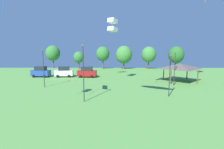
{
  "coord_description": "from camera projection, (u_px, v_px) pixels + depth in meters",
  "views": [
    {
      "loc": [
        -1.23,
        1.65,
        6.62
      ],
      "look_at": [
        -1.31,
        14.27,
        4.7
      ],
      "focal_mm": 28.0,
      "sensor_mm": 36.0,
      "label": 1
    }
  ],
  "objects": [
    {
      "name": "kite_flying_9",
      "position": [
        113.0,
        25.0,
        32.11
      ],
      "size": [
        1.98,
        2.0,
        2.49
      ],
      "color": "white"
    },
    {
      "name": "parked_car_leftmost",
      "position": [
        41.0,
        72.0,
        39.93
      ],
      "size": [
        4.29,
        2.36,
        2.48
      ],
      "rotation": [
        0.0,
        0.0,
        -0.11
      ],
      "color": "#234299",
      "rests_on": "ground"
    },
    {
      "name": "parked_car_second_from_left",
      "position": [
        64.0,
        72.0,
        40.0
      ],
      "size": [
        4.16,
        2.25,
        2.42
      ],
      "rotation": [
        0.0,
        0.0,
        0.08
      ],
      "color": "silver",
      "rests_on": "ground"
    },
    {
      "name": "parked_car_third_from_left",
      "position": [
        87.0,
        72.0,
        39.63
      ],
      "size": [
        4.4,
        2.35,
        2.42
      ],
      "rotation": [
        0.0,
        0.0,
        -0.1
      ],
      "color": "maroon",
      "rests_on": "ground"
    },
    {
      "name": "park_pavilion",
      "position": [
        180.0,
        66.0,
        34.23
      ],
      "size": [
        6.4,
        6.06,
        3.6
      ],
      "color": "brown",
      "rests_on": "ground"
    },
    {
      "name": "light_post_0",
      "position": [
        83.0,
        70.0,
        21.13
      ],
      "size": [
        0.36,
        0.2,
        7.07
      ],
      "color": "#2D2D33",
      "rests_on": "ground"
    },
    {
      "name": "light_post_1",
      "position": [
        175.0,
        67.0,
        30.63
      ],
      "size": [
        0.36,
        0.2,
        5.88
      ],
      "color": "#2D2D33",
      "rests_on": "ground"
    },
    {
      "name": "light_post_2",
      "position": [
        170.0,
        73.0,
        23.56
      ],
      "size": [
        0.36,
        0.2,
        5.81
      ],
      "color": "#2D2D33",
      "rests_on": "ground"
    },
    {
      "name": "light_post_3",
      "position": [
        43.0,
        66.0,
        29.19
      ],
      "size": [
        0.36,
        0.2,
        6.46
      ],
      "color": "#2D2D33",
      "rests_on": "ground"
    },
    {
      "name": "treeline_tree_0",
      "position": [
        53.0,
        53.0,
        56.79
      ],
      "size": [
        4.58,
        4.58,
        7.45
      ],
      "color": "brown",
      "rests_on": "ground"
    },
    {
      "name": "treeline_tree_1",
      "position": [
        79.0,
        57.0,
        54.8
      ],
      "size": [
        3.26,
        3.26,
        5.52
      ],
      "color": "brown",
      "rests_on": "ground"
    },
    {
      "name": "treeline_tree_2",
      "position": [
        103.0,
        54.0,
        55.12
      ],
      "size": [
        4.21,
        4.21,
        7.08
      ],
      "color": "brown",
      "rests_on": "ground"
    },
    {
      "name": "treeline_tree_3",
      "position": [
        124.0,
        55.0,
        55.03
      ],
      "size": [
        5.14,
        5.14,
        7.31
      ],
      "color": "brown",
      "rests_on": "ground"
    },
    {
      "name": "treeline_tree_4",
      "position": [
        149.0,
        55.0,
        54.96
      ],
      "size": [
        4.57,
        4.57,
        7.06
      ],
      "color": "brown",
      "rests_on": "ground"
    },
    {
      "name": "treeline_tree_5",
      "position": [
        176.0,
        55.0,
        55.35
      ],
      "size": [
        4.89,
        4.89,
        7.13
      ],
      "color": "brown",
      "rests_on": "ground"
    }
  ]
}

